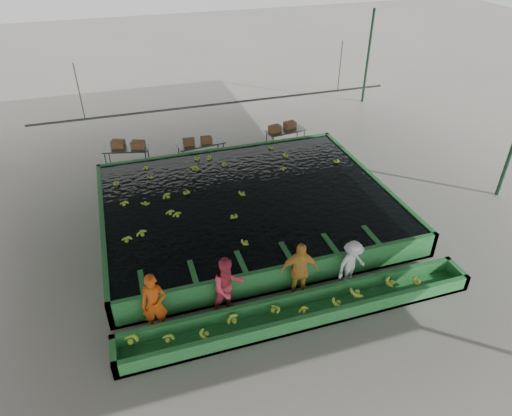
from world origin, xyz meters
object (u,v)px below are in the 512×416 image
object	(u,v)px
packing_table_mid	(201,152)
packing_table_right	(285,138)
packing_table_left	(127,157)
worker_d	(352,264)
worker_b	(228,287)
sorting_trough	(302,311)
worker_a	(154,304)
box_stack_mid	(198,144)
worker_c	(299,271)
box_stack_right	(282,130)
box_stack_left	(129,147)
flotation_tank	(247,206)

from	to	relation	value
packing_table_mid	packing_table_right	distance (m)	4.05
packing_table_left	packing_table_mid	distance (m)	3.15
worker_d	worker_b	bearing A→B (deg)	163.27
sorting_trough	worker_a	bearing A→B (deg)	168.06
worker_d	box_stack_mid	distance (m)	9.31
box_stack_mid	worker_b	bearing A→B (deg)	-96.60
worker_c	box_stack_right	world-z (taller)	worker_c
packing_table_right	box_stack_right	distance (m)	0.44
worker_a	packing_table_mid	bearing A→B (deg)	79.90
packing_table_right	box_stack_mid	bearing A→B (deg)	-174.69
packing_table_right	worker_d	bearing A→B (deg)	-99.26
sorting_trough	worker_d	size ratio (longest dim) A/B	6.49
worker_b	packing_table_right	bearing A→B (deg)	49.77
box_stack_left	worker_c	bearing A→B (deg)	-68.12
worker_b	box_stack_right	xyz separation A→B (m)	(5.06, 9.39, -0.11)
sorting_trough	box_stack_mid	size ratio (longest dim) A/B	8.13
worker_c	packing_table_left	size ratio (longest dim) A/B	1.01
box_stack_left	box_stack_mid	xyz separation A→B (m)	(2.85, -0.67, 0.06)
sorting_trough	packing_table_mid	xyz separation A→B (m)	(-0.67, 9.78, 0.21)
sorting_trough	worker_b	xyz separation A→B (m)	(-1.84, 0.80, 0.68)
packing_table_right	worker_c	bearing A→B (deg)	-108.75
worker_b	box_stack_right	world-z (taller)	worker_b
packing_table_mid	box_stack_left	distance (m)	3.07
flotation_tank	box_stack_left	xyz separation A→B (m)	(-3.66, 5.30, 0.40)
packing_table_left	box_stack_mid	bearing A→B (deg)	-12.16
flotation_tank	sorting_trough	distance (m)	5.10
flotation_tank	packing_table_right	distance (m)	6.04
packing_table_left	box_stack_right	xyz separation A→B (m)	(6.99, -0.17, 0.40)
worker_b	box_stack_right	distance (m)	10.67
worker_a	worker_b	size ratio (longest dim) A/B	0.97
flotation_tank	packing_table_left	size ratio (longest dim) A/B	5.36
flotation_tank	box_stack_right	size ratio (longest dim) A/B	7.42
box_stack_mid	box_stack_right	bearing A→B (deg)	6.57
sorting_trough	worker_c	xyz separation A→B (m)	(0.20, 0.80, 0.69)
box_stack_right	flotation_tank	bearing A→B (deg)	-122.32
worker_a	packing_table_right	world-z (taller)	worker_a
worker_d	box_stack_mid	world-z (taller)	worker_d
packing_table_right	box_stack_left	xyz separation A→B (m)	(-7.02, 0.28, 0.44)
worker_d	box_stack_right	size ratio (longest dim) A/B	1.14
packing_table_left	packing_table_right	size ratio (longest dim) A/B	1.03
worker_b	box_stack_right	size ratio (longest dim) A/B	1.39
box_stack_mid	worker_a	bearing A→B (deg)	-108.42
worker_a	box_stack_left	distance (m)	9.60
packing_table_left	sorting_trough	bearing A→B (deg)	-70.00
worker_d	box_stack_left	xyz separation A→B (m)	(-5.50, 9.60, 0.08)
worker_c	worker_d	size ratio (longest dim) A/B	1.22
worker_d	box_stack_right	xyz separation A→B (m)	(1.38, 9.39, 0.05)
worker_c	packing_table_mid	size ratio (longest dim) A/B	0.94
flotation_tank	worker_a	bearing A→B (deg)	-131.33
box_stack_left	box_stack_mid	size ratio (longest dim) A/B	1.14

